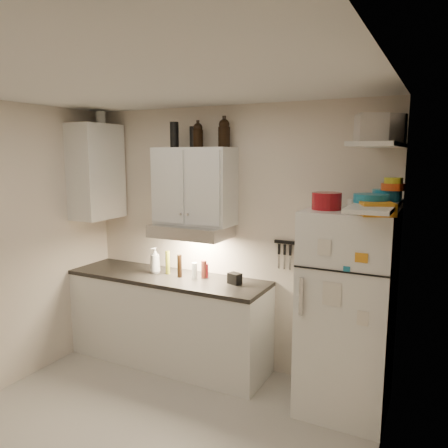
% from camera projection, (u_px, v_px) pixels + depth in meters
% --- Properties ---
extents(floor, '(3.20, 3.00, 0.02)m').
position_uv_depth(floor, '(139.00, 444.00, 3.26)').
color(floor, '#B3AEA5').
rests_on(floor, ground).
extents(ceiling, '(3.20, 3.00, 0.02)m').
position_uv_depth(ceiling, '(127.00, 80.00, 2.85)').
color(ceiling, silver).
rests_on(ceiling, ground).
extents(back_wall, '(3.20, 0.02, 2.60)m').
position_uv_depth(back_wall, '(230.00, 238.00, 4.38)').
color(back_wall, beige).
rests_on(back_wall, ground).
extents(right_wall, '(0.02, 3.00, 2.60)m').
position_uv_depth(right_wall, '(374.00, 312.00, 2.33)').
color(right_wall, beige).
rests_on(right_wall, ground).
extents(base_cabinet, '(2.10, 0.60, 0.88)m').
position_uv_depth(base_cabinet, '(168.00, 321.00, 4.49)').
color(base_cabinet, white).
rests_on(base_cabinet, floor).
extents(countertop, '(2.10, 0.62, 0.04)m').
position_uv_depth(countertop, '(167.00, 278.00, 4.42)').
color(countertop, black).
rests_on(countertop, base_cabinet).
extents(upper_cabinet, '(0.80, 0.33, 0.75)m').
position_uv_depth(upper_cabinet, '(194.00, 186.00, 4.28)').
color(upper_cabinet, white).
rests_on(upper_cabinet, back_wall).
extents(side_cabinet, '(0.33, 0.55, 1.00)m').
position_uv_depth(side_cabinet, '(96.00, 172.00, 4.65)').
color(side_cabinet, white).
rests_on(side_cabinet, left_wall).
extents(range_hood, '(0.76, 0.46, 0.12)m').
position_uv_depth(range_hood, '(191.00, 231.00, 4.29)').
color(range_hood, silver).
rests_on(range_hood, back_wall).
extents(fridge, '(0.70, 0.68, 1.70)m').
position_uv_depth(fridge, '(347.00, 312.00, 3.58)').
color(fridge, white).
rests_on(fridge, floor).
extents(shelf_hi, '(0.30, 0.95, 0.03)m').
position_uv_depth(shelf_hi, '(379.00, 145.00, 3.16)').
color(shelf_hi, white).
rests_on(shelf_hi, right_wall).
extents(shelf_lo, '(0.30, 0.95, 0.03)m').
position_uv_depth(shelf_lo, '(376.00, 205.00, 3.23)').
color(shelf_lo, white).
rests_on(shelf_lo, right_wall).
extents(knife_strip, '(0.42, 0.02, 0.03)m').
position_uv_depth(knife_strip, '(296.00, 243.00, 4.04)').
color(knife_strip, black).
rests_on(knife_strip, back_wall).
extents(dutch_oven, '(0.24, 0.24, 0.13)m').
position_uv_depth(dutch_oven, '(327.00, 201.00, 3.45)').
color(dutch_oven, maroon).
rests_on(dutch_oven, fridge).
extents(book_stack, '(0.31, 0.34, 0.09)m').
position_uv_depth(book_stack, '(376.00, 208.00, 3.14)').
color(book_stack, orange).
rests_on(book_stack, fridge).
extents(spice_jar, '(0.07, 0.07, 0.09)m').
position_uv_depth(spice_jar, '(351.00, 205.00, 3.36)').
color(spice_jar, silver).
rests_on(spice_jar, fridge).
extents(stock_pot, '(0.31, 0.31, 0.22)m').
position_uv_depth(stock_pot, '(386.00, 129.00, 3.35)').
color(stock_pot, silver).
rests_on(stock_pot, shelf_hi).
extents(tin_a, '(0.18, 0.16, 0.18)m').
position_uv_depth(tin_a, '(370.00, 130.00, 3.17)').
color(tin_a, '#AAAAAD').
rests_on(tin_a, shelf_hi).
extents(tin_b, '(0.24, 0.24, 0.19)m').
position_uv_depth(tin_b, '(371.00, 128.00, 2.92)').
color(tin_b, '#AAAAAD').
rests_on(tin_b, shelf_hi).
extents(bowl_teal, '(0.22, 0.22, 0.09)m').
position_uv_depth(bowl_teal, '(387.00, 195.00, 3.38)').
color(bowl_teal, teal).
rests_on(bowl_teal, shelf_lo).
extents(bowl_orange, '(0.18, 0.18, 0.05)m').
position_uv_depth(bowl_orange, '(393.00, 187.00, 3.30)').
color(bowl_orange, '#E04715').
rests_on(bowl_orange, bowl_teal).
extents(bowl_yellow, '(0.14, 0.14, 0.04)m').
position_uv_depth(bowl_yellow, '(393.00, 180.00, 3.29)').
color(bowl_yellow, gold).
rests_on(bowl_yellow, bowl_orange).
extents(plates, '(0.31, 0.31, 0.06)m').
position_uv_depth(plates, '(371.00, 198.00, 3.26)').
color(plates, teal).
rests_on(plates, shelf_lo).
extents(growler_a, '(0.11, 0.11, 0.24)m').
position_uv_depth(growler_a, '(198.00, 135.00, 4.20)').
color(growler_a, black).
rests_on(growler_a, upper_cabinet).
extents(growler_b, '(0.14, 0.14, 0.27)m').
position_uv_depth(growler_b, '(224.00, 133.00, 4.14)').
color(growler_b, black).
rests_on(growler_b, upper_cabinet).
extents(thermos_a, '(0.08, 0.08, 0.20)m').
position_uv_depth(thermos_a, '(193.00, 137.00, 4.29)').
color(thermos_a, black).
rests_on(thermos_a, upper_cabinet).
extents(thermos_b, '(0.09, 0.09, 0.25)m').
position_uv_depth(thermos_b, '(174.00, 135.00, 4.27)').
color(thermos_b, black).
rests_on(thermos_b, upper_cabinet).
extents(side_jar, '(0.12, 0.12, 0.14)m').
position_uv_depth(side_jar, '(101.00, 118.00, 4.63)').
color(side_jar, silver).
rests_on(side_jar, side_cabinet).
extents(soap_bottle, '(0.14, 0.14, 0.30)m').
position_uv_depth(soap_bottle, '(155.00, 259.00, 4.49)').
color(soap_bottle, white).
rests_on(soap_bottle, countertop).
extents(pepper_mill, '(0.07, 0.07, 0.18)m').
position_uv_depth(pepper_mill, '(204.00, 269.00, 4.32)').
color(pepper_mill, maroon).
rests_on(pepper_mill, countertop).
extents(oil_bottle, '(0.06, 0.06, 0.24)m').
position_uv_depth(oil_bottle, '(168.00, 262.00, 4.46)').
color(oil_bottle, olive).
rests_on(oil_bottle, countertop).
extents(vinegar_bottle, '(0.06, 0.06, 0.23)m').
position_uv_depth(vinegar_bottle, '(180.00, 266.00, 4.34)').
color(vinegar_bottle, black).
rests_on(vinegar_bottle, countertop).
extents(clear_bottle, '(0.06, 0.06, 0.16)m').
position_uv_depth(clear_bottle, '(195.00, 271.00, 4.30)').
color(clear_bottle, silver).
rests_on(clear_bottle, countertop).
extents(red_jar, '(0.08, 0.08, 0.14)m').
position_uv_depth(red_jar, '(205.00, 271.00, 4.33)').
color(red_jar, maroon).
rests_on(red_jar, countertop).
extents(caddy, '(0.14, 0.12, 0.10)m').
position_uv_depth(caddy, '(235.00, 278.00, 4.13)').
color(caddy, black).
rests_on(caddy, countertop).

